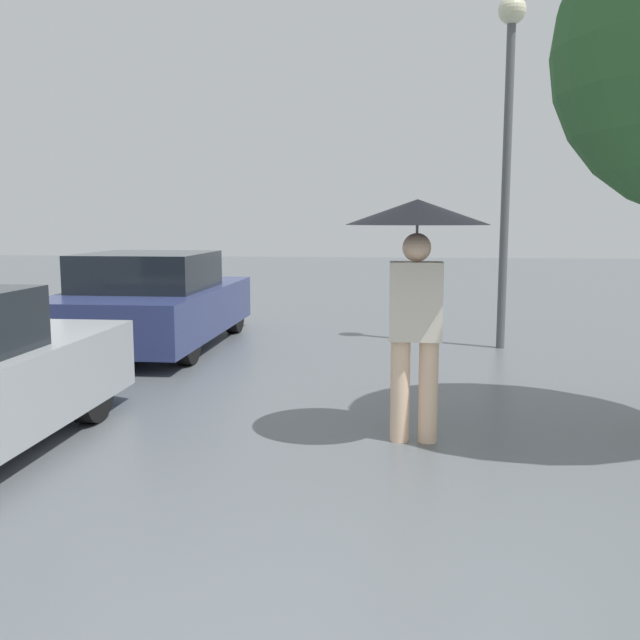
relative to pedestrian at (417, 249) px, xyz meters
The scene contains 3 objects.
pedestrian is the anchor object (origin of this frame).
parked_car_farthest 5.19m from the pedestrian, 131.72° to the left, with size 1.81×3.89×1.26m.
street_lamp 4.64m from the pedestrian, 73.69° to the left, with size 0.35×0.35×4.45m.
Camera 1 is at (0.09, -2.05, 1.69)m, focal length 40.00 mm.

